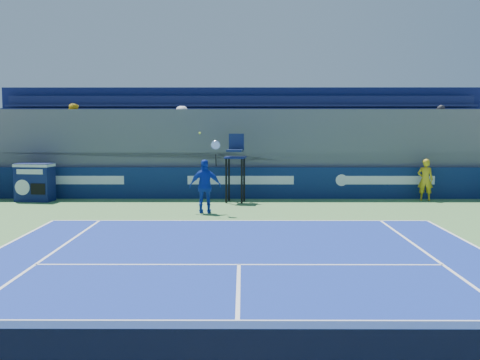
{
  "coord_description": "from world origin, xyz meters",
  "views": [
    {
      "loc": [
        0.07,
        -5.5,
        2.87
      ],
      "look_at": [
        0.0,
        11.5,
        1.25
      ],
      "focal_mm": 45.0,
      "sensor_mm": 36.0,
      "label": 1
    }
  ],
  "objects_px": {
    "match_clock": "(35,181)",
    "tennis_player": "(205,186)",
    "umpire_chair": "(235,160)"
  },
  "relations": [
    {
      "from": "match_clock",
      "to": "umpire_chair",
      "type": "bearing_deg",
      "value": -1.97
    },
    {
      "from": "match_clock",
      "to": "umpire_chair",
      "type": "distance_m",
      "value": 7.39
    },
    {
      "from": "match_clock",
      "to": "tennis_player",
      "type": "bearing_deg",
      "value": -24.24
    },
    {
      "from": "match_clock",
      "to": "tennis_player",
      "type": "distance_m",
      "value": 7.04
    },
    {
      "from": "match_clock",
      "to": "umpire_chair",
      "type": "height_order",
      "value": "umpire_chair"
    },
    {
      "from": "tennis_player",
      "to": "umpire_chair",
      "type": "bearing_deg",
      "value": 70.71
    },
    {
      "from": "tennis_player",
      "to": "match_clock",
      "type": "bearing_deg",
      "value": 155.76
    },
    {
      "from": "match_clock",
      "to": "tennis_player",
      "type": "xyz_separation_m",
      "value": [
        6.42,
        -2.89,
        0.13
      ]
    },
    {
      "from": "match_clock",
      "to": "umpire_chair",
      "type": "xyz_separation_m",
      "value": [
        7.34,
        -0.25,
        0.79
      ]
    },
    {
      "from": "umpire_chair",
      "to": "tennis_player",
      "type": "distance_m",
      "value": 2.87
    }
  ]
}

